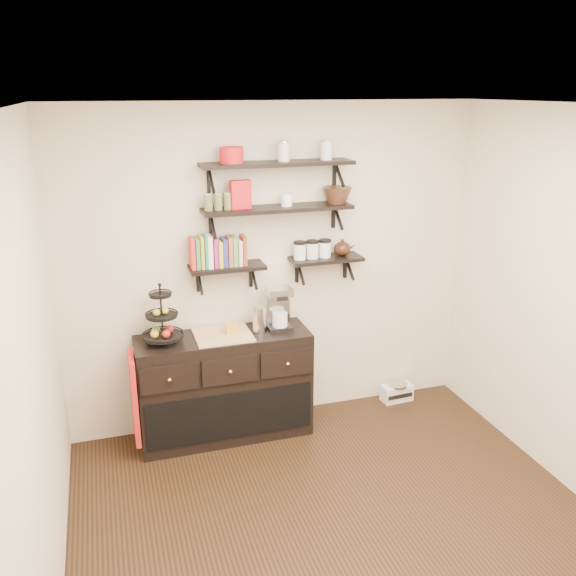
{
  "coord_description": "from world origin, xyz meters",
  "views": [
    {
      "loc": [
        -1.34,
        -2.95,
        2.79
      ],
      "look_at": [
        -0.06,
        1.15,
        1.38
      ],
      "focal_mm": 38.0,
      "sensor_mm": 36.0,
      "label": 1
    }
  ],
  "objects_px": {
    "fruit_stand": "(163,323)",
    "radio": "(397,392)",
    "sideboard": "(225,386)",
    "coffee_maker": "(278,308)"
  },
  "relations": [
    {
      "from": "coffee_maker",
      "to": "radio",
      "type": "bearing_deg",
      "value": 5.24
    },
    {
      "from": "fruit_stand",
      "to": "radio",
      "type": "relative_size",
      "value": 1.58
    },
    {
      "from": "radio",
      "to": "fruit_stand",
      "type": "bearing_deg",
      "value": 179.1
    },
    {
      "from": "fruit_stand",
      "to": "sideboard",
      "type": "bearing_deg",
      "value": -0.38
    },
    {
      "from": "fruit_stand",
      "to": "radio",
      "type": "xyz_separation_m",
      "value": [
        2.11,
        0.1,
        -0.98
      ]
    },
    {
      "from": "sideboard",
      "to": "radio",
      "type": "relative_size",
      "value": 4.75
    },
    {
      "from": "fruit_stand",
      "to": "radio",
      "type": "bearing_deg",
      "value": 2.73
    },
    {
      "from": "coffee_maker",
      "to": "radio",
      "type": "relative_size",
      "value": 1.23
    },
    {
      "from": "sideboard",
      "to": "radio",
      "type": "xyz_separation_m",
      "value": [
        1.65,
        0.1,
        -0.37
      ]
    },
    {
      "from": "radio",
      "to": "sideboard",
      "type": "bearing_deg",
      "value": 179.98
    }
  ]
}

